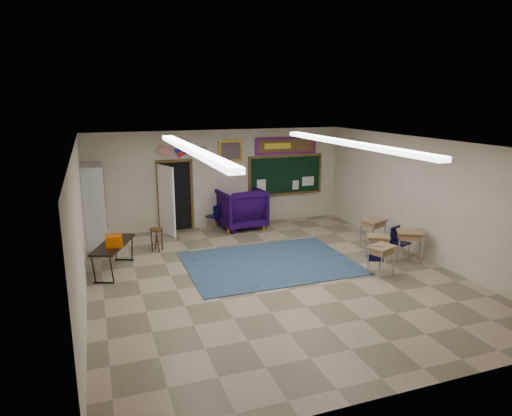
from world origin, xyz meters
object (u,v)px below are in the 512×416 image
object	(u,v)px
student_desk_front_left	(377,247)
folding_table	(114,256)
wingback_armchair	(241,208)
student_desk_front_right	(373,232)
wooden_stool	(157,239)

from	to	relation	value
student_desk_front_left	folding_table	xyz separation A→B (m)	(-6.14, 1.49, -0.00)
wingback_armchair	folding_table	world-z (taller)	wingback_armchair
wingback_armchair	folding_table	size ratio (longest dim) A/B	0.79
student_desk_front_right	folding_table	bearing A→B (deg)	153.55
wingback_armchair	student_desk_front_left	size ratio (longest dim) A/B	1.97
folding_table	wooden_stool	world-z (taller)	folding_table
student_desk_front_left	folding_table	size ratio (longest dim) A/B	0.40
wingback_armchair	folding_table	xyz separation A→B (m)	(-3.91, -2.53, -0.25)
student_desk_front_right	folding_table	xyz separation A→B (m)	(-6.64, 0.54, -0.07)
student_desk_front_right	folding_table	size ratio (longest dim) A/B	0.46
folding_table	wooden_stool	xyz separation A→B (m)	(1.14, 1.14, -0.05)
student_desk_front_left	wingback_armchair	bearing A→B (deg)	148.80
student_desk_front_left	folding_table	world-z (taller)	folding_table
student_desk_front_right	student_desk_front_left	bearing A→B (deg)	-139.66
wingback_armchair	folding_table	bearing A→B (deg)	26.82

